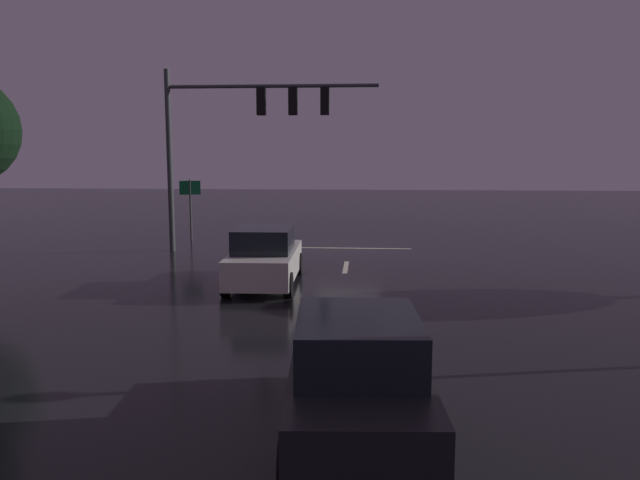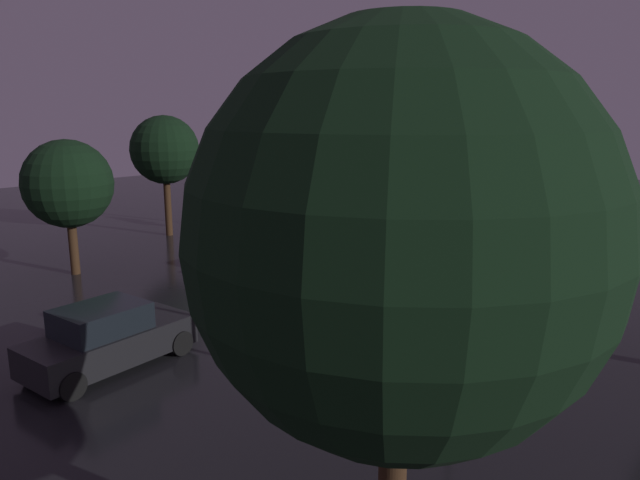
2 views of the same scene
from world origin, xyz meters
name	(u,v)px [view 1 (image 1 of 2)]	position (x,y,z in m)	size (l,w,h in m)	color
ground_plane	(349,249)	(0.00, 0.00, 0.00)	(80.00, 80.00, 0.00)	black
traffic_signal_assembly	(243,122)	(4.01, 1.01, 4.99)	(8.09, 0.47, 6.96)	#383A3D
lane_dash_far	(346,267)	(0.00, 4.00, 0.00)	(2.20, 0.16, 0.01)	beige
lane_dash_mid	(338,313)	(0.00, 10.00, 0.00)	(2.20, 0.16, 0.01)	beige
lane_dash_near	(320,419)	(0.00, 16.00, 0.00)	(2.20, 0.16, 0.01)	beige
stop_bar	(349,248)	(0.00, -0.18, 0.00)	(5.00, 0.16, 0.01)	beige
car_approaching	(265,258)	(2.27, 6.96, 0.80)	(1.99, 4.41, 1.70)	silver
car_distant	(357,378)	(-0.54, 16.42, 0.80)	(2.13, 4.46, 1.70)	black
route_sign	(190,197)	(6.97, -1.88, 1.92)	(0.89, 0.26, 2.67)	#383A3D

